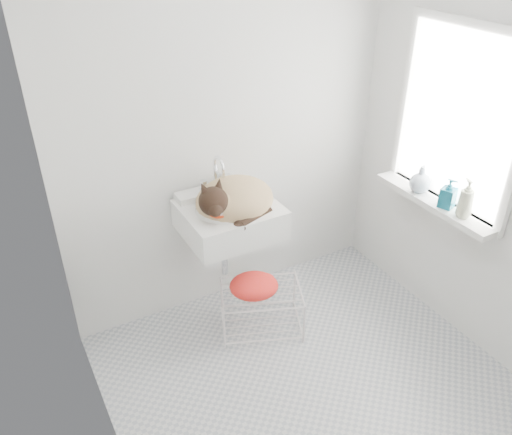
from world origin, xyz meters
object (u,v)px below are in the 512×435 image
bottle_a (462,216)px  bottle_c (419,191)px  bottle_b (445,207)px  sink (229,206)px  cat (232,201)px  wire_rack (261,309)px

bottle_a → bottle_c: size_ratio=1.14×
bottle_c → bottle_b: bearing=-90.0°
sink → bottle_c: (1.13, -0.41, 0.00)m
bottle_b → bottle_c: bearing=90.0°
cat → bottle_b: 1.28m
bottle_b → bottle_c: 0.22m
cat → bottle_a: bearing=-36.8°
bottle_a → bottle_b: size_ratio=1.07×
bottle_a → bottle_c: 0.35m
sink → bottle_a: bearing=-34.2°
bottle_a → bottle_c: bottle_a is taller
sink → bottle_a: (1.13, -0.77, 0.00)m
cat → bottle_b: bearing=-32.1°
cat → bottle_a: size_ratio=2.59×
bottle_b → bottle_c: size_ratio=1.06×
cat → bottle_a: (1.12, -0.75, -0.04)m
sink → bottle_b: size_ratio=3.12×
bottle_c → sink: bearing=159.9°
wire_rack → bottle_b: bearing=-23.0°
sink → bottle_b: bearing=-29.5°
cat → bottle_b: (1.12, -0.62, -0.04)m
bottle_a → sink: bearing=145.8°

